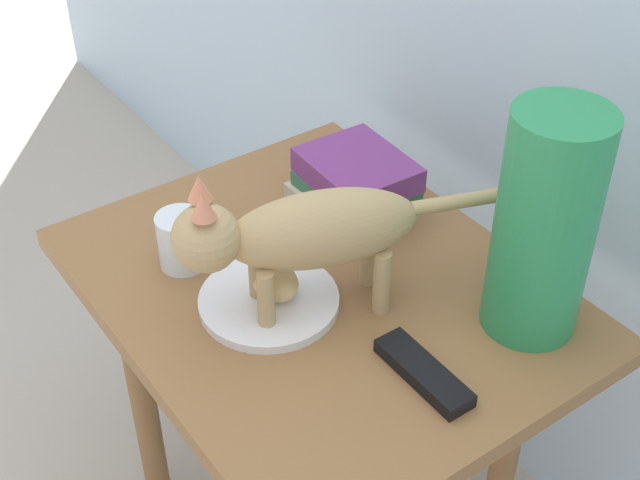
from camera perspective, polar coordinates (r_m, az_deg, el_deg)
name	(u,v)px	position (r m, az deg, el deg)	size (l,w,h in m)	color
side_table	(320,328)	(1.33, 0.00, -5.67)	(0.72, 0.57, 0.57)	olive
plate	(269,301)	(1.24, -3.31, -3.94)	(0.20, 0.20, 0.01)	white
bread_roll	(274,280)	(1.22, -2.95, -2.62)	(0.08, 0.06, 0.05)	#E0BC7A
cat	(300,233)	(1.15, -1.27, 0.46)	(0.21, 0.45, 0.23)	tan
book_stack	(355,184)	(1.40, 2.26, 3.64)	(0.18, 0.15, 0.09)	#BCB299
green_vase	(545,226)	(1.15, 14.27, 0.89)	(0.13, 0.13, 0.32)	#288C51
candle_jar	(182,243)	(1.30, -8.91, -0.20)	(0.07, 0.07, 0.08)	silver
tv_remote	(423,373)	(1.14, 6.66, -8.48)	(0.15, 0.04, 0.02)	black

